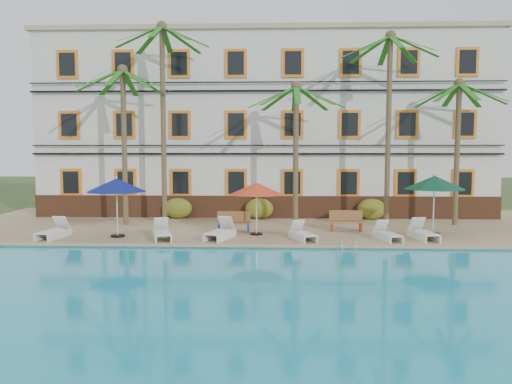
{
  "coord_description": "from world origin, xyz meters",
  "views": [
    {
      "loc": [
        0.58,
        -19.67,
        3.98
      ],
      "look_at": [
        -0.29,
        3.0,
        2.0
      ],
      "focal_mm": 35.0,
      "sensor_mm": 36.0,
      "label": 1
    }
  ],
  "objects_px": {
    "umbrella_blue": "(117,185)",
    "lounger_e": "(387,234)",
    "lounger_a": "(54,231)",
    "lounger_c": "(221,232)",
    "bench_left": "(234,222)",
    "pool_ladder": "(348,248)",
    "umbrella_red": "(256,189)",
    "palm_b": "(163,97)",
    "palm_a": "(124,122)",
    "palm_e": "(458,130)",
    "lounger_b": "(162,233)",
    "palm_d": "(389,103)",
    "lounger_d": "(302,234)",
    "palm_c": "(296,132)",
    "bench_right": "(346,221)",
    "umbrella_green": "(434,183)",
    "lounger_f": "(423,233)"
  },
  "relations": [
    {
      "from": "umbrella_blue",
      "to": "lounger_d",
      "type": "bearing_deg",
      "value": -3.11
    },
    {
      "from": "umbrella_red",
      "to": "bench_left",
      "type": "bearing_deg",
      "value": 149.83
    },
    {
      "from": "umbrella_red",
      "to": "umbrella_blue",
      "type": "bearing_deg",
      "value": -172.61
    },
    {
      "from": "lounger_d",
      "to": "lounger_e",
      "type": "relative_size",
      "value": 1.0
    },
    {
      "from": "bench_left",
      "to": "pool_ladder",
      "type": "bearing_deg",
      "value": -36.03
    },
    {
      "from": "palm_b",
      "to": "lounger_b",
      "type": "relative_size",
      "value": 5.15
    },
    {
      "from": "umbrella_blue",
      "to": "palm_a",
      "type": "bearing_deg",
      "value": 101.04
    },
    {
      "from": "umbrella_red",
      "to": "umbrella_green",
      "type": "xyz_separation_m",
      "value": [
        7.66,
        0.27,
        0.26
      ]
    },
    {
      "from": "palm_a",
      "to": "lounger_c",
      "type": "distance_m",
      "value": 7.83
    },
    {
      "from": "lounger_a",
      "to": "lounger_c",
      "type": "height_order",
      "value": "lounger_c"
    },
    {
      "from": "lounger_c",
      "to": "lounger_d",
      "type": "relative_size",
      "value": 1.14
    },
    {
      "from": "lounger_b",
      "to": "lounger_c",
      "type": "relative_size",
      "value": 0.96
    },
    {
      "from": "palm_a",
      "to": "palm_b",
      "type": "xyz_separation_m",
      "value": [
        1.81,
        0.53,
        1.21
      ]
    },
    {
      "from": "umbrella_blue",
      "to": "lounger_b",
      "type": "xyz_separation_m",
      "value": [
        2.02,
        -0.53,
        -1.91
      ]
    },
    {
      "from": "lounger_a",
      "to": "lounger_b",
      "type": "distance_m",
      "value": 4.61
    },
    {
      "from": "palm_d",
      "to": "bench_right",
      "type": "relative_size",
      "value": 6.17
    },
    {
      "from": "palm_a",
      "to": "bench_left",
      "type": "relative_size",
      "value": 5.14
    },
    {
      "from": "umbrella_blue",
      "to": "lounger_e",
      "type": "xyz_separation_m",
      "value": [
        11.24,
        -0.33,
        -1.93
      ]
    },
    {
      "from": "umbrella_red",
      "to": "palm_b",
      "type": "bearing_deg",
      "value": 146.37
    },
    {
      "from": "palm_c",
      "to": "bench_left",
      "type": "height_order",
      "value": "palm_c"
    },
    {
      "from": "lounger_c",
      "to": "lounger_f",
      "type": "bearing_deg",
      "value": 1.4
    },
    {
      "from": "palm_d",
      "to": "lounger_a",
      "type": "height_order",
      "value": "palm_d"
    },
    {
      "from": "palm_d",
      "to": "umbrella_red",
      "type": "xyz_separation_m",
      "value": [
        -6.22,
        -2.88,
        -3.9
      ]
    },
    {
      "from": "palm_c",
      "to": "umbrella_red",
      "type": "relative_size",
      "value": 2.95
    },
    {
      "from": "lounger_c",
      "to": "lounger_e",
      "type": "relative_size",
      "value": 1.14
    },
    {
      "from": "palm_d",
      "to": "lounger_e",
      "type": "relative_size",
      "value": 5.29
    },
    {
      "from": "palm_d",
      "to": "umbrella_green",
      "type": "height_order",
      "value": "palm_d"
    },
    {
      "from": "palm_a",
      "to": "lounger_b",
      "type": "bearing_deg",
      "value": -55.49
    },
    {
      "from": "palm_e",
      "to": "lounger_b",
      "type": "height_order",
      "value": "palm_e"
    },
    {
      "from": "palm_d",
      "to": "palm_e",
      "type": "bearing_deg",
      "value": 4.7
    },
    {
      "from": "lounger_a",
      "to": "palm_d",
      "type": "bearing_deg",
      "value": 15.2
    },
    {
      "from": "palm_c",
      "to": "bench_left",
      "type": "bearing_deg",
      "value": -145.69
    },
    {
      "from": "palm_a",
      "to": "lounger_a",
      "type": "xyz_separation_m",
      "value": [
        -1.93,
        -3.71,
        -4.74
      ]
    },
    {
      "from": "palm_a",
      "to": "bench_right",
      "type": "height_order",
      "value": "palm_a"
    },
    {
      "from": "palm_a",
      "to": "palm_c",
      "type": "xyz_separation_m",
      "value": [
        8.3,
        -0.07,
        -0.48
      ]
    },
    {
      "from": "umbrella_blue",
      "to": "lounger_e",
      "type": "height_order",
      "value": "umbrella_blue"
    },
    {
      "from": "palm_c",
      "to": "palm_a",
      "type": "bearing_deg",
      "value": 179.51
    },
    {
      "from": "lounger_f",
      "to": "lounger_b",
      "type": "bearing_deg",
      "value": -177.63
    },
    {
      "from": "palm_a",
      "to": "pool_ladder",
      "type": "distance_m",
      "value": 12.45
    },
    {
      "from": "palm_a",
      "to": "lounger_a",
      "type": "relative_size",
      "value": 4.11
    },
    {
      "from": "umbrella_green",
      "to": "pool_ladder",
      "type": "distance_m",
      "value": 5.57
    },
    {
      "from": "bench_left",
      "to": "pool_ladder",
      "type": "relative_size",
      "value": 2.02
    },
    {
      "from": "palm_b",
      "to": "palm_e",
      "type": "distance_m",
      "value": 14.41
    },
    {
      "from": "palm_d",
      "to": "umbrella_red",
      "type": "relative_size",
      "value": 3.97
    },
    {
      "from": "umbrella_red",
      "to": "pool_ladder",
      "type": "height_order",
      "value": "umbrella_red"
    },
    {
      "from": "lounger_b",
      "to": "umbrella_green",
      "type": "bearing_deg",
      "value": 7.74
    },
    {
      "from": "palm_d",
      "to": "lounger_c",
      "type": "bearing_deg",
      "value": -152.88
    },
    {
      "from": "bench_left",
      "to": "pool_ladder",
      "type": "xyz_separation_m",
      "value": [
        4.59,
        -3.34,
        -0.47
      ]
    },
    {
      "from": "palm_d",
      "to": "lounger_a",
      "type": "bearing_deg",
      "value": -164.8
    },
    {
      "from": "lounger_d",
      "to": "bench_left",
      "type": "relative_size",
      "value": 1.17
    }
  ]
}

